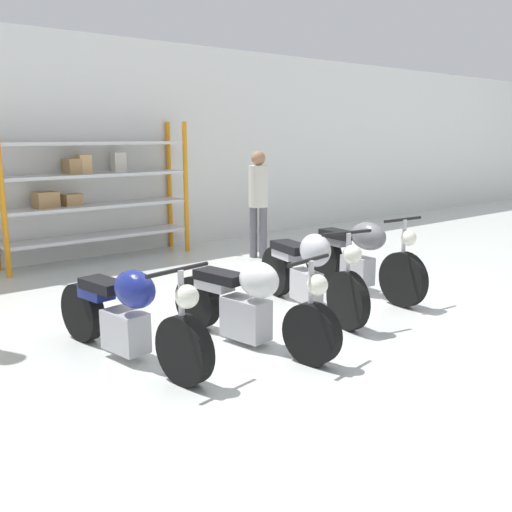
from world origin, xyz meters
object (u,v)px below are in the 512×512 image
motorcycle_blue (129,316)px  motorcycle_grey (361,256)px  person_browsing (258,195)px  shelving_rack (93,189)px  motorcycle_silver (309,270)px  motorcycle_white (249,304)px

motorcycle_blue → motorcycle_grey: 3.36m
motorcycle_grey → person_browsing: bearing=176.1°
shelving_rack → motorcycle_blue: size_ratio=1.47×
shelving_rack → person_browsing: (2.19, -1.51, -0.12)m
motorcycle_silver → motorcycle_grey: motorcycle_grey is taller
motorcycle_silver → person_browsing: 3.06m
motorcycle_silver → person_browsing: person_browsing is taller
person_browsing → shelving_rack: bearing=-59.8°
shelving_rack → person_browsing: bearing=-34.5°
motorcycle_white → motorcycle_grey: 2.33m
motorcycle_grey → person_browsing: person_browsing is taller
motorcycle_grey → person_browsing: size_ratio=1.19×
motorcycle_white → motorcycle_grey: bearing=94.1°
motorcycle_blue → motorcycle_white: (1.10, -0.37, -0.02)m
motorcycle_blue → person_browsing: size_ratio=1.20×
motorcycle_silver → motorcycle_grey: bearing=107.7°
motorcycle_grey → person_browsing: (0.37, 2.53, 0.56)m
motorcycle_blue → motorcycle_silver: (2.32, 0.05, 0.06)m
person_browsing → motorcycle_grey: bearing=56.3°
motorcycle_white → person_browsing: (2.64, 3.07, 0.63)m
motorcycle_blue → motorcycle_white: motorcycle_blue is taller
motorcycle_white → motorcycle_silver: size_ratio=0.98×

